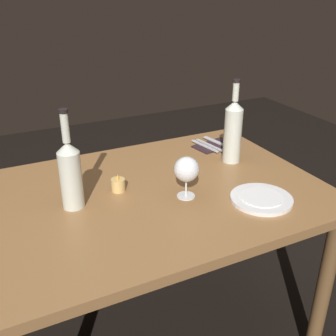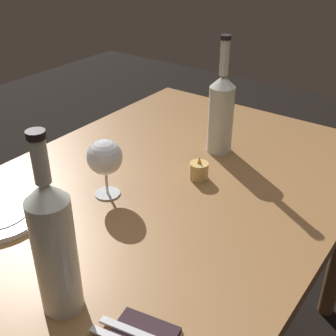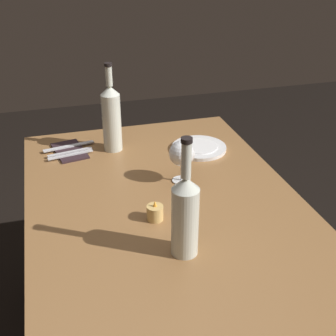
{
  "view_description": "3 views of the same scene",
  "coord_description": "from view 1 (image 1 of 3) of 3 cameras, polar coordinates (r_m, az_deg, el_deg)",
  "views": [
    {
      "loc": [
        -0.51,
        -1.21,
        1.46
      ],
      "look_at": [
        0.07,
        -0.02,
        0.83
      ],
      "focal_mm": 42.83,
      "sensor_mm": 36.0,
      "label": 1
    },
    {
      "loc": [
        0.79,
        0.6,
        1.37
      ],
      "look_at": [
        0.03,
        0.04,
        0.83
      ],
      "focal_mm": 46.78,
      "sensor_mm": 36.0,
      "label": 2
    },
    {
      "loc": [
        -1.23,
        0.33,
        1.55
      ],
      "look_at": [
        0.07,
        -0.03,
        0.82
      ],
      "focal_mm": 48.45,
      "sensor_mm": 36.0,
      "label": 3
    }
  ],
  "objects": [
    {
      "name": "wine_bottle_second",
      "position": [
        1.71,
        9.23,
        5.32
      ],
      "size": [
        0.08,
        0.08,
        0.36
      ],
      "color": "silver",
      "rests_on": "dining_table"
    },
    {
      "name": "votive_candle",
      "position": [
        1.5,
        -7.11,
        -2.44
      ],
      "size": [
        0.05,
        0.05,
        0.07
      ],
      "color": "#DBB266",
      "rests_on": "dining_table"
    },
    {
      "name": "ground_plane",
      "position": [
        1.96,
        -2.29,
        -22.68
      ],
      "size": [
        6.0,
        6.0,
        0.0
      ],
      "primitive_type": "plane",
      "color": "black"
    },
    {
      "name": "dinner_plate",
      "position": [
        1.47,
        13.14,
        -4.27
      ],
      "size": [
        0.22,
        0.22,
        0.02
      ],
      "color": "white",
      "rests_on": "dining_table"
    },
    {
      "name": "wine_bottle",
      "position": [
        1.38,
        -13.73,
        -0.68
      ],
      "size": [
        0.08,
        0.08,
        0.35
      ],
      "color": "silver",
      "rests_on": "dining_table"
    },
    {
      "name": "fork_inner",
      "position": [
        1.89,
        5.93,
        3.27
      ],
      "size": [
        0.05,
        0.18,
        0.0
      ],
      "color": "silver",
      "rests_on": "folded_napkin"
    },
    {
      "name": "table_knife",
      "position": [
        1.92,
        7.33,
        3.53
      ],
      "size": [
        0.06,
        0.21,
        0.0
      ],
      "color": "silver",
      "rests_on": "folded_napkin"
    },
    {
      "name": "fork_outer",
      "position": [
        1.88,
        5.28,
        3.14
      ],
      "size": [
        0.05,
        0.18,
        0.0
      ],
      "color": "silver",
      "rests_on": "folded_napkin"
    },
    {
      "name": "dining_table",
      "position": [
        1.54,
        -2.71,
        -6.31
      ],
      "size": [
        1.3,
        0.9,
        0.74
      ],
      "color": "olive",
      "rests_on": "ground"
    },
    {
      "name": "folded_napkin",
      "position": [
        1.91,
        6.56,
        3.21
      ],
      "size": [
        0.21,
        0.14,
        0.01
      ],
      "color": "#2D1E23",
      "rests_on": "dining_table"
    },
    {
      "name": "wine_glass_left",
      "position": [
        1.41,
        2.64,
        -0.25
      ],
      "size": [
        0.09,
        0.09,
        0.16
      ],
      "color": "white",
      "rests_on": "dining_table"
    }
  ]
}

